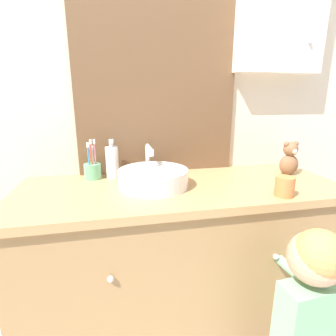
{
  "coord_description": "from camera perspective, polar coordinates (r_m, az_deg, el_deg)",
  "views": [
    {
      "loc": [
        -0.3,
        -0.79,
        1.25
      ],
      "look_at": [
        -0.07,
        0.27,
        0.96
      ],
      "focal_mm": 28.0,
      "sensor_mm": 36.0,
      "label": 1
    }
  ],
  "objects": [
    {
      "name": "vanity_counter",
      "position": [
        1.41,
        2.7,
        -20.53
      ],
      "size": [
        1.48,
        0.57,
        0.86
      ],
      "color": "#A37A4C",
      "rests_on": "ground_plane"
    },
    {
      "name": "wall_back",
      "position": [
        1.45,
        1.07,
        16.15
      ],
      "size": [
        3.2,
        0.18,
        2.5
      ],
      "color": "beige",
      "rests_on": "ground_plane"
    },
    {
      "name": "teddy_bear",
      "position": [
        1.5,
        24.92,
        1.79
      ],
      "size": [
        0.1,
        0.08,
        0.18
      ],
      "color": "brown",
      "rests_on": "vanity_counter"
    },
    {
      "name": "drinking_cup",
      "position": [
        1.17,
        24.05,
        -3.69
      ],
      "size": [
        0.08,
        0.08,
        0.08
      ],
      "primitive_type": "cylinder",
      "color": "orange",
      "rests_on": "vanity_counter"
    },
    {
      "name": "toothbrush_holder",
      "position": [
        1.35,
        -16.11,
        -0.35
      ],
      "size": [
        0.08,
        0.08,
        0.2
      ],
      "color": "#66B27F",
      "rests_on": "vanity_counter"
    },
    {
      "name": "soap_dispenser",
      "position": [
        1.34,
        -12.05,
        1.34
      ],
      "size": [
        0.06,
        0.06,
        0.19
      ],
      "color": "white",
      "rests_on": "vanity_counter"
    },
    {
      "name": "child_figure",
      "position": [
        1.12,
        27.84,
        -26.12
      ],
      "size": [
        0.19,
        0.43,
        0.86
      ],
      "color": "slate",
      "rests_on": "ground_plane"
    },
    {
      "name": "sink_basin",
      "position": [
        1.19,
        -3.15,
        -1.93
      ],
      "size": [
        0.31,
        0.37,
        0.17
      ],
      "color": "white",
      "rests_on": "vanity_counter"
    }
  ]
}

